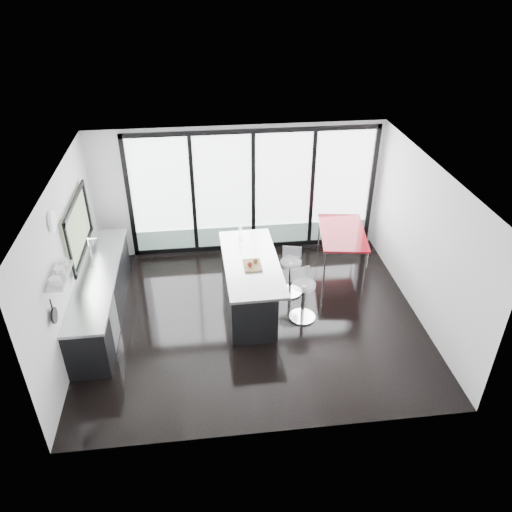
{
  "coord_description": "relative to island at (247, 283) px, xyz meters",
  "views": [
    {
      "loc": [
        -0.78,
        -7.04,
        5.75
      ],
      "look_at": [
        0.1,
        0.3,
        1.15
      ],
      "focal_mm": 35.0,
      "sensor_mm": 36.0,
      "label": 1
    }
  ],
  "objects": [
    {
      "name": "wall_right",
      "position": [
        3.04,
        -0.45,
        0.92
      ],
      "size": [
        0.0,
        5.0,
        2.8
      ],
      "primitive_type": "cube",
      "color": "silver",
      "rests_on": "ground"
    },
    {
      "name": "island",
      "position": [
        0.0,
        0.0,
        0.0
      ],
      "size": [
        1.03,
        2.35,
        1.24
      ],
      "color": "black",
      "rests_on": "floor"
    },
    {
      "name": "bar_stool_far",
      "position": [
        0.86,
        0.27,
        -0.12
      ],
      "size": [
        0.57,
        0.57,
        0.74
      ],
      "primitive_type": "cylinder",
      "rotation": [
        0.0,
        0.0,
        -0.27
      ],
      "color": "silver",
      "rests_on": "floor"
    },
    {
      "name": "counter_cabinets",
      "position": [
        -2.63,
        -0.05,
        -0.02
      ],
      "size": [
        0.69,
        3.24,
        1.36
      ],
      "color": "black",
      "rests_on": "floor"
    },
    {
      "name": "wall_back",
      "position": [
        0.32,
        2.02,
        0.79
      ],
      "size": [
        6.0,
        0.09,
        2.8
      ],
      "color": "silver",
      "rests_on": "ground"
    },
    {
      "name": "floor",
      "position": [
        0.04,
        -0.45,
        -0.48
      ],
      "size": [
        6.0,
        5.0,
        0.0
      ],
      "primitive_type": "cube",
      "color": "black",
      "rests_on": "ground"
    },
    {
      "name": "ceiling",
      "position": [
        0.04,
        -0.45,
        2.32
      ],
      "size": [
        6.0,
        5.0,
        0.0
      ],
      "primitive_type": "cube",
      "color": "white",
      "rests_on": "wall_back"
    },
    {
      "name": "wall_left",
      "position": [
        -2.93,
        -0.18,
        1.08
      ],
      "size": [
        0.26,
        5.0,
        2.8
      ],
      "color": "silver",
      "rests_on": "ground"
    },
    {
      "name": "bar_stool_near",
      "position": [
        0.95,
        -0.52,
        -0.1
      ],
      "size": [
        0.6,
        0.6,
        0.76
      ],
      "primitive_type": "cylinder",
      "rotation": [
        0.0,
        0.0,
        0.31
      ],
      "color": "silver",
      "rests_on": "floor"
    },
    {
      "name": "wall_front",
      "position": [
        0.04,
        -2.95,
        0.92
      ],
      "size": [
        6.0,
        0.0,
        2.8
      ],
      "primitive_type": "cube",
      "color": "silver",
      "rests_on": "ground"
    },
    {
      "name": "red_table",
      "position": [
        2.06,
        1.07,
        -0.07
      ],
      "size": [
        1.12,
        1.68,
        0.84
      ],
      "primitive_type": "cube",
      "rotation": [
        0.0,
        0.0,
        -0.16
      ],
      "color": "maroon",
      "rests_on": "floor"
    }
  ]
}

